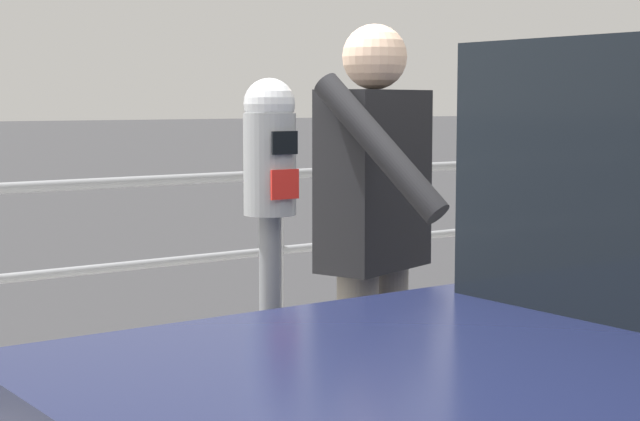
{
  "coord_description": "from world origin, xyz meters",
  "views": [
    {
      "loc": [
        -1.45,
        -2.27,
        1.61
      ],
      "look_at": [
        0.48,
        0.36,
        1.27
      ],
      "focal_mm": 58.25,
      "sensor_mm": 36.0,
      "label": 1
    }
  ],
  "objects": [
    {
      "name": "pedestrian_at_meter",
      "position": [
        0.9,
        0.59,
        1.15
      ],
      "size": [
        0.61,
        0.69,
        1.73
      ],
      "rotation": [
        0.0,
        0.0,
        -2.83
      ],
      "color": "slate",
      "rests_on": "sidewalk_curb"
    },
    {
      "name": "parking_meter",
      "position": [
        0.31,
        0.39,
        1.25
      ],
      "size": [
        0.16,
        0.17,
        1.53
      ],
      "rotation": [
        0.0,
        0.0,
        3.12
      ],
      "color": "slate",
      "rests_on": "sidewalk_curb"
    }
  ]
}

